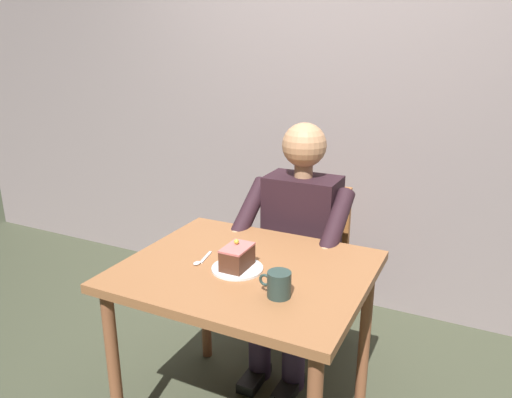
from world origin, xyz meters
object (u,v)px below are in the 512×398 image
object	(u,v)px
chair	(307,261)
seated_person	(296,244)
cake_slice	(237,257)
dessert_spoon	(201,260)
dining_table	(246,289)
coffee_cup	(279,284)

from	to	relation	value
chair	seated_person	bearing A→B (deg)	90.00
seated_person	cake_slice	size ratio (longest dim) A/B	8.97
cake_slice	dessert_spoon	world-z (taller)	cake_slice
dining_table	dessert_spoon	distance (m)	0.21
chair	cake_slice	size ratio (longest dim) A/B	6.39
chair	coffee_cup	world-z (taller)	chair
coffee_cup	dessert_spoon	world-z (taller)	coffee_cup
chair	coffee_cup	size ratio (longest dim) A/B	7.45
seated_person	dessert_spoon	world-z (taller)	seated_person
chair	cake_slice	xyz separation A→B (m)	(0.02, 0.75, 0.33)
seated_person	coffee_cup	size ratio (longest dim) A/B	10.45
chair	dining_table	bearing A→B (deg)	90.00
cake_slice	chair	bearing A→B (deg)	-91.38
seated_person	dessert_spoon	bearing A→B (deg)	72.17
dining_table	dessert_spoon	world-z (taller)	dessert_spoon
cake_slice	coffee_cup	distance (m)	0.26
chair	seated_person	size ratio (longest dim) A/B	0.71
cake_slice	coffee_cup	bearing A→B (deg)	152.04
seated_person	coffee_cup	distance (m)	0.75
seated_person	dessert_spoon	size ratio (longest dim) A/B	8.65
dessert_spoon	coffee_cup	bearing A→B (deg)	162.56
chair	cake_slice	distance (m)	0.82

